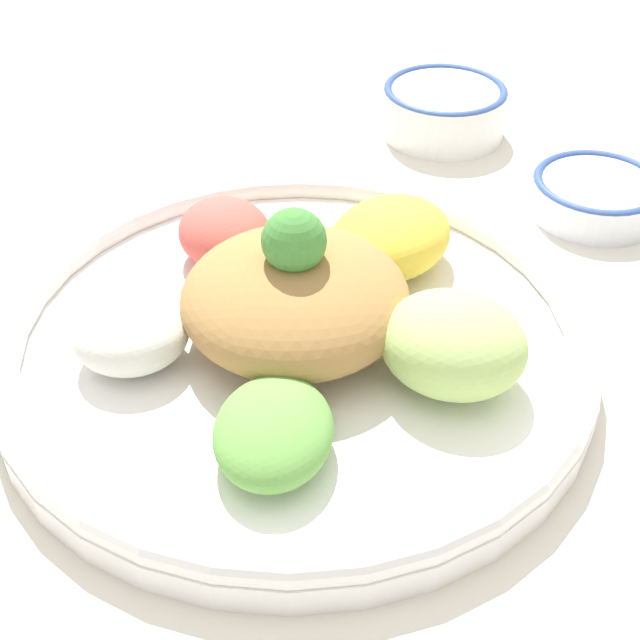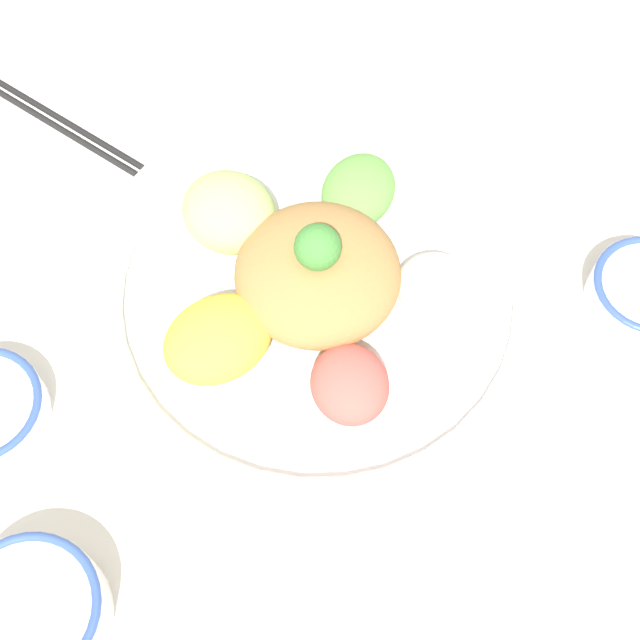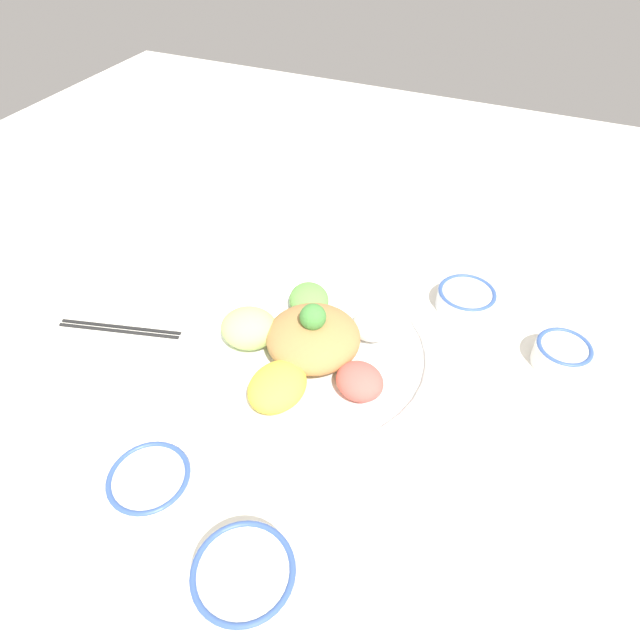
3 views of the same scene
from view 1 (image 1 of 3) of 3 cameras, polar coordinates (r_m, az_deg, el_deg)
ground_plane at (r=0.61m, az=0.54°, el=-1.66°), size 2.40×2.40×0.00m
salad_platter at (r=0.58m, az=-1.19°, el=-0.47°), size 0.39×0.39×0.12m
rice_bowl_blue at (r=0.78m, az=17.26°, el=7.71°), size 0.11×0.11×0.03m
rice_bowl_plain at (r=0.87m, az=7.93°, el=13.30°), size 0.12×0.12×0.05m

